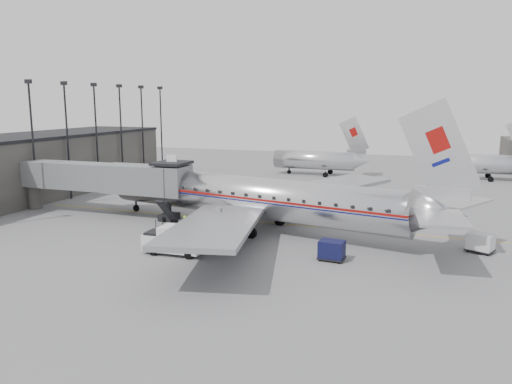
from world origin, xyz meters
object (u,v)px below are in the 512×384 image
airliner (254,197)px  baggage_cart_navy (332,250)px  baggage_cart_white (480,242)px  ramp_worker (185,225)px  service_van (174,240)px

airliner → baggage_cart_navy: 11.95m
baggage_cart_white → ramp_worker: (-26.38, -3.36, 0.07)m
airliner → ramp_worker: size_ratio=21.56×
airliner → baggage_cart_white: 20.96m
baggage_cart_navy → ramp_worker: (-14.80, 3.01, 0.08)m
airliner → baggage_cart_navy: size_ratio=18.68×
baggage_cart_white → ramp_worker: ramp_worker is taller
baggage_cart_navy → ramp_worker: ramp_worker is taller
service_van → baggage_cart_navy: (12.82, 2.77, -0.40)m
ramp_worker → service_van: bearing=-99.4°
airliner → ramp_worker: bearing=-131.2°
airliner → baggage_cart_white: airliner is taller
ramp_worker → baggage_cart_white: bearing=-21.1°
baggage_cart_navy → baggage_cart_white: baggage_cart_white is taller
baggage_cart_navy → service_van: bearing=-163.3°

